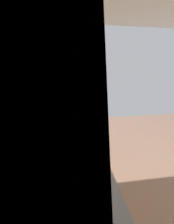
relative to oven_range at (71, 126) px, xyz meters
name	(u,v)px	position (x,y,z in m)	size (l,w,h in m)	color
ground_plane	(154,187)	(-1.41, -1.21, -0.46)	(6.33, 6.33, 0.00)	brown
wall_back	(35,104)	(-1.41, 0.38, 0.89)	(4.08, 0.12, 2.70)	#EFC27E
counter_run	(74,205)	(-1.87, 0.02, -0.01)	(3.04, 0.64, 0.90)	#E1CE77
upper_cabinets	(44,27)	(-1.87, 0.16, 1.48)	(2.19, 0.33, 0.75)	#E3CF7C
oven_range	(71,126)	(0.00, 0.00, 0.00)	(0.71, 0.65, 1.08)	black
microwave	(69,125)	(-1.35, 0.03, 0.60)	(0.51, 0.36, 0.33)	white
bowl	(87,178)	(-2.04, -0.09, 0.47)	(0.17, 0.17, 0.06)	silver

